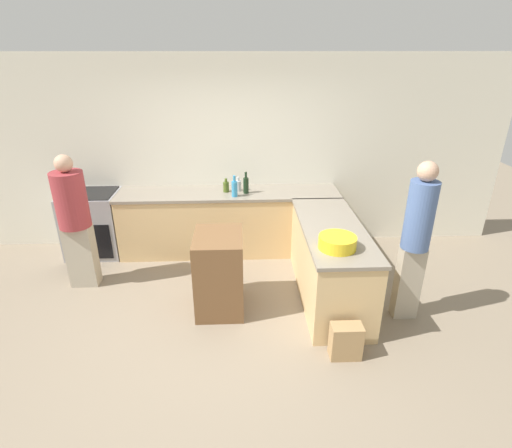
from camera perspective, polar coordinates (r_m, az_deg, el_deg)
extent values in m
plane|color=gray|center=(4.47, -4.12, -14.06)|extent=(14.00, 14.00, 0.00)
cube|color=silver|center=(5.78, -4.03, 9.90)|extent=(8.00, 0.06, 2.70)
cube|color=#D6B27A|center=(5.75, -3.85, 0.15)|extent=(3.05, 0.63, 0.87)
cube|color=gray|center=(5.58, -3.97, 4.41)|extent=(3.08, 0.66, 0.04)
cube|color=#D6B27A|center=(4.76, 10.46, -5.54)|extent=(0.66, 1.81, 0.87)
cube|color=gray|center=(4.56, 10.88, -0.56)|extent=(0.69, 1.84, 0.04)
cube|color=#99999E|center=(6.11, -22.17, 0.02)|extent=(0.75, 0.62, 0.91)
cube|color=black|center=(5.89, -22.90, -2.42)|extent=(0.63, 0.01, 0.51)
cube|color=black|center=(5.95, -22.85, 4.07)|extent=(0.69, 0.57, 0.01)
cube|color=brown|center=(4.48, -5.26, -6.92)|extent=(0.53, 0.66, 0.91)
cylinder|color=yellow|center=(4.05, 11.55, -2.58)|extent=(0.38, 0.38, 0.13)
cylinder|color=black|center=(5.48, -1.45, 5.51)|extent=(0.07, 0.07, 0.21)
cylinder|color=black|center=(5.43, -1.46, 7.00)|extent=(0.03, 0.03, 0.08)
cylinder|color=#338CBF|center=(5.36, -3.09, 5.01)|extent=(0.08, 0.08, 0.21)
cylinder|color=#338CBF|center=(5.31, -3.12, 6.49)|extent=(0.04, 0.04, 0.08)
cylinder|color=silver|center=(5.59, -2.56, 5.48)|extent=(0.08, 0.08, 0.14)
cylinder|color=silver|center=(5.56, -2.58, 6.45)|extent=(0.04, 0.04, 0.06)
cylinder|color=#475B1E|center=(5.56, -4.29, 5.29)|extent=(0.08, 0.08, 0.14)
cylinder|color=#475B1E|center=(5.53, -4.32, 6.23)|extent=(0.04, 0.04, 0.05)
cube|color=#ADA38E|center=(5.37, -23.62, -4.15)|extent=(0.33, 0.20, 0.80)
cylinder|color=#993338|center=(5.09, -24.95, 3.15)|extent=(0.37, 0.37, 0.66)
sphere|color=tan|center=(4.97, -25.81, 7.80)|extent=(0.20, 0.20, 0.20)
cube|color=#ADA38E|center=(4.65, 20.86, -7.80)|extent=(0.25, 0.16, 0.85)
cylinder|color=#4C6699|center=(4.31, 22.36, 1.12)|extent=(0.28, 0.28, 0.72)
sphere|color=tan|center=(4.17, 23.34, 6.93)|extent=(0.20, 0.20, 0.20)
cube|color=#A88456|center=(4.05, 12.70, -16.02)|extent=(0.30, 0.17, 0.36)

